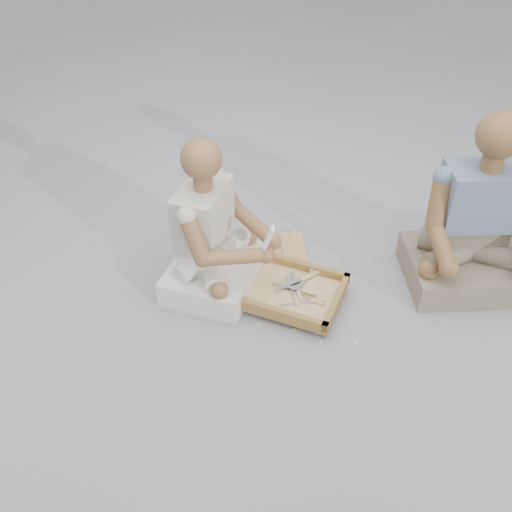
# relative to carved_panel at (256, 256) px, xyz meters

# --- Properties ---
(ground) EXTENTS (60.00, 60.00, 0.00)m
(ground) POSITION_rel_carved_panel_xyz_m (0.15, -0.54, -0.02)
(ground) COLOR gray
(ground) RESTS_ON ground
(carved_panel) EXTENTS (0.59, 0.44, 0.04)m
(carved_panel) POSITION_rel_carved_panel_xyz_m (0.00, 0.00, 0.00)
(carved_panel) COLOR #98653A
(carved_panel) RESTS_ON ground
(tool_tray) EXTENTS (0.57, 0.51, 0.06)m
(tool_tray) POSITION_rel_carved_panel_xyz_m (0.20, -0.30, 0.04)
(tool_tray) COLOR brown
(tool_tray) RESTS_ON carved_panel
(chisel_0) EXTENTS (0.22, 0.08, 0.02)m
(chisel_0) POSITION_rel_carved_panel_xyz_m (0.31, -0.36, 0.04)
(chisel_0) COLOR silver
(chisel_0) RESTS_ON tool_tray
(chisel_1) EXTENTS (0.08, 0.22, 0.02)m
(chisel_1) POSITION_rel_carved_panel_xyz_m (0.22, -0.35, 0.05)
(chisel_1) COLOR silver
(chisel_1) RESTS_ON tool_tray
(chisel_2) EXTENTS (0.22, 0.08, 0.02)m
(chisel_2) POSITION_rel_carved_panel_xyz_m (0.27, -0.31, 0.06)
(chisel_2) COLOR silver
(chisel_2) RESTS_ON tool_tray
(chisel_3) EXTENTS (0.19, 0.14, 0.02)m
(chisel_3) POSITION_rel_carved_panel_xyz_m (0.31, -0.17, 0.06)
(chisel_3) COLOR silver
(chisel_3) RESTS_ON tool_tray
(chisel_4) EXTENTS (0.11, 0.21, 0.02)m
(chisel_4) POSITION_rel_carved_panel_xyz_m (0.30, -0.15, 0.06)
(chisel_4) COLOR silver
(chisel_4) RESTS_ON tool_tray
(chisel_5) EXTENTS (0.19, 0.15, 0.02)m
(chisel_5) POSITION_rel_carved_panel_xyz_m (0.30, -0.17, 0.05)
(chisel_5) COLOR silver
(chisel_5) RESTS_ON tool_tray
(chisel_6) EXTENTS (0.15, 0.19, 0.02)m
(chisel_6) POSITION_rel_carved_panel_xyz_m (0.31, -0.15, 0.05)
(chisel_6) COLOR silver
(chisel_6) RESTS_ON tool_tray
(chisel_7) EXTENTS (0.19, 0.15, 0.02)m
(chisel_7) POSITION_rel_carved_panel_xyz_m (0.25, -0.22, 0.06)
(chisel_7) COLOR silver
(chisel_7) RESTS_ON tool_tray
(chisel_8) EXTENTS (0.21, 0.11, 0.02)m
(chisel_8) POSITION_rel_carved_panel_xyz_m (0.31, -0.36, 0.04)
(chisel_8) COLOR silver
(chisel_8) RESTS_ON tool_tray
(chisel_9) EXTENTS (0.08, 0.22, 0.02)m
(chisel_9) POSITION_rel_carved_panel_xyz_m (0.24, -0.32, 0.05)
(chisel_9) COLOR silver
(chisel_9) RESTS_ON tool_tray
(wood_chip_0) EXTENTS (0.02, 0.02, 0.00)m
(wood_chip_0) POSITION_rel_carved_panel_xyz_m (0.13, -0.40, -0.02)
(wood_chip_0) COLOR #DCB482
(wood_chip_0) RESTS_ON ground
(wood_chip_1) EXTENTS (0.02, 0.02, 0.00)m
(wood_chip_1) POSITION_rel_carved_panel_xyz_m (0.33, -0.50, -0.02)
(wood_chip_1) COLOR #DCB482
(wood_chip_1) RESTS_ON ground
(wood_chip_2) EXTENTS (0.02, 0.02, 0.00)m
(wood_chip_2) POSITION_rel_carved_panel_xyz_m (0.51, -0.55, -0.02)
(wood_chip_2) COLOR #DCB482
(wood_chip_2) RESTS_ON ground
(wood_chip_3) EXTENTS (0.02, 0.02, 0.00)m
(wood_chip_3) POSITION_rel_carved_panel_xyz_m (0.35, -0.56, -0.02)
(wood_chip_3) COLOR #DCB482
(wood_chip_3) RESTS_ON ground
(wood_chip_4) EXTENTS (0.02, 0.02, 0.00)m
(wood_chip_4) POSITION_rel_carved_panel_xyz_m (-0.05, 0.09, -0.02)
(wood_chip_4) COLOR #DCB482
(wood_chip_4) RESTS_ON ground
(wood_chip_5) EXTENTS (0.02, 0.02, 0.00)m
(wood_chip_5) POSITION_rel_carved_panel_xyz_m (-0.11, -0.47, -0.02)
(wood_chip_5) COLOR #DCB482
(wood_chip_5) RESTS_ON ground
(wood_chip_6) EXTENTS (0.02, 0.02, 0.00)m
(wood_chip_6) POSITION_rel_carved_panel_xyz_m (-0.02, -0.17, -0.02)
(wood_chip_6) COLOR #DCB482
(wood_chip_6) RESTS_ON ground
(wood_chip_7) EXTENTS (0.02, 0.02, 0.00)m
(wood_chip_7) POSITION_rel_carved_panel_xyz_m (0.38, -0.12, -0.02)
(wood_chip_7) COLOR #DCB482
(wood_chip_7) RESTS_ON ground
(wood_chip_8) EXTENTS (0.02, 0.02, 0.00)m
(wood_chip_8) POSITION_rel_carved_panel_xyz_m (0.06, -0.48, -0.02)
(wood_chip_8) COLOR #DCB482
(wood_chip_8) RESTS_ON ground
(wood_chip_9) EXTENTS (0.02, 0.02, 0.00)m
(wood_chip_9) POSITION_rel_carved_panel_xyz_m (0.18, -0.22, -0.02)
(wood_chip_9) COLOR #DCB482
(wood_chip_9) RESTS_ON ground
(wood_chip_10) EXTENTS (0.02, 0.02, 0.00)m
(wood_chip_10) POSITION_rel_carved_panel_xyz_m (0.06, -0.14, -0.02)
(wood_chip_10) COLOR #DCB482
(wood_chip_10) RESTS_ON ground
(wood_chip_11) EXTENTS (0.02, 0.02, 0.00)m
(wood_chip_11) POSITION_rel_carved_panel_xyz_m (-0.02, -0.11, -0.02)
(wood_chip_11) COLOR #DCB482
(wood_chip_11) RESTS_ON ground
(wood_chip_12) EXTENTS (0.02, 0.02, 0.00)m
(wood_chip_12) POSITION_rel_carved_panel_xyz_m (0.23, -0.50, -0.02)
(wood_chip_12) COLOR #DCB482
(wood_chip_12) RESTS_ON ground
(wood_chip_13) EXTENTS (0.02, 0.02, 0.00)m
(wood_chip_13) POSITION_rel_carved_panel_xyz_m (-0.10, 0.09, -0.02)
(wood_chip_13) COLOR #DCB482
(wood_chip_13) RESTS_ON ground
(craftsman) EXTENTS (0.58, 0.58, 0.79)m
(craftsman) POSITION_rel_carved_panel_xyz_m (-0.19, -0.20, 0.25)
(craftsman) COLOR beige
(craftsman) RESTS_ON ground
(companion) EXTENTS (0.64, 0.54, 0.90)m
(companion) POSITION_rel_carved_panel_xyz_m (1.06, -0.04, 0.28)
(companion) COLOR #706250
(companion) RESTS_ON ground
(mobile_phone) EXTENTS (0.06, 0.05, 0.11)m
(mobile_phone) POSITION_rel_carved_panel_xyz_m (0.09, -0.32, 0.37)
(mobile_phone) COLOR silver
(mobile_phone) RESTS_ON craftsman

